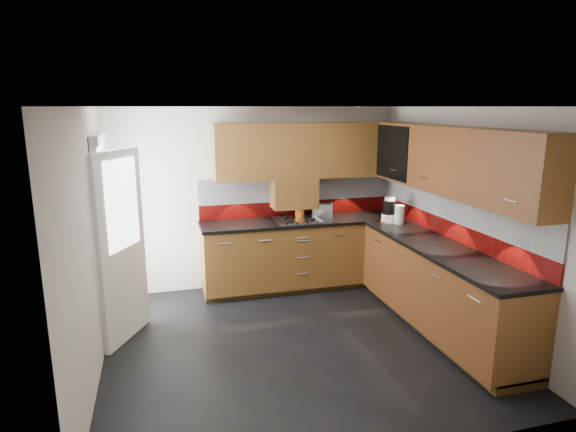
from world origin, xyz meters
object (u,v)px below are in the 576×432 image
object	(u,v)px
gas_hob	(297,219)
utensil_pot	(300,211)
food_processor	(389,211)
toaster	(322,210)

from	to	relation	value
gas_hob	utensil_pot	size ratio (longest dim) A/B	1.32
gas_hob	utensil_pot	distance (m)	0.18
gas_hob	utensil_pot	bearing A→B (deg)	63.10
gas_hob	food_processor	size ratio (longest dim) A/B	1.76
food_processor	utensil_pot	bearing A→B (deg)	153.05
utensil_pot	food_processor	bearing A→B (deg)	-26.95
utensil_pot	food_processor	xyz separation A→B (m)	(1.05, -0.53, 0.05)
gas_hob	toaster	bearing A→B (deg)	16.22
gas_hob	toaster	distance (m)	0.41
gas_hob	utensil_pot	xyz separation A→B (m)	(0.07, 0.15, 0.08)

